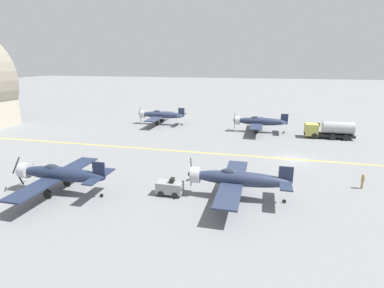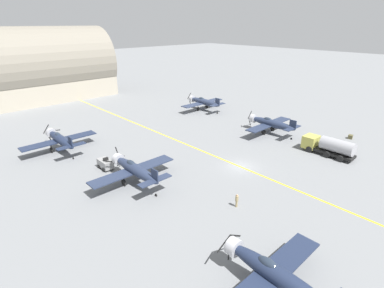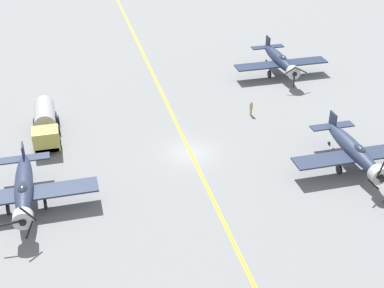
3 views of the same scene
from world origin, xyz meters
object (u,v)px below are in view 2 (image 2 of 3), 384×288
at_px(airplane_mid_right, 271,123).
at_px(hangar, 38,71).
at_px(airplane_far_right, 204,102).
at_px(ground_crew_walking, 237,200).
at_px(tow_tractor, 105,164).
at_px(fuel_tanker, 328,146).
at_px(airplane_mid_left, 134,169).
at_px(airplane_near_left, 275,274).
at_px(airplane_far_left, 60,139).
at_px(supply_crate_by_tanker, 350,137).

xyz_separation_m(airplane_mid_right, hangar, (-22.13, 58.59, 5.70)).
bearing_deg(airplane_far_right, ground_crew_walking, -129.47).
bearing_deg(airplane_far_right, tow_tractor, -158.77).
xyz_separation_m(fuel_tanker, tow_tractor, (-28.33, 19.69, -0.72)).
bearing_deg(airplane_mid_left, ground_crew_walking, -83.01).
distance_m(tow_tractor, hangar, 51.93).
relative_size(airplane_mid_right, airplane_near_left, 1.00).
bearing_deg(airplane_far_left, supply_crate_by_tanker, -49.95).
bearing_deg(airplane_mid_right, hangar, 108.56).
xyz_separation_m(ground_crew_walking, hangar, (1.79, 69.96, 6.81)).
bearing_deg(ground_crew_walking, fuel_tanker, -1.46).
height_order(airplane_far_left, hangar, hangar).
bearing_deg(airplane_near_left, hangar, 96.27).
distance_m(ground_crew_walking, supply_crate_by_tanker, 32.23).
bearing_deg(hangar, ground_crew_walking, -91.47).
distance_m(airplane_mid_right, tow_tractor, 31.21).
bearing_deg(airplane_mid_right, airplane_mid_left, 175.38).
bearing_deg(airplane_mid_right, fuel_tanker, -101.04).
xyz_separation_m(airplane_far_left, fuel_tanker, (30.50, -30.61, -0.50)).
bearing_deg(ground_crew_walking, airplane_far_right, 50.32).
relative_size(airplane_far_left, tow_tractor, 4.62).
height_order(airplane_far_left, ground_crew_walking, airplane_far_left).
height_order(fuel_tanker, supply_crate_by_tanker, fuel_tanker).
distance_m(airplane_far_left, hangar, 41.60).
distance_m(airplane_far_left, airplane_mid_right, 37.37).
height_order(airplane_near_left, fuel_tanker, airplane_near_left).
bearing_deg(tow_tractor, airplane_far_left, 101.21).
bearing_deg(airplane_mid_left, airplane_far_left, 83.40).
relative_size(airplane_mid_left, ground_crew_walking, 7.24).
height_order(airplane_near_left, ground_crew_walking, airplane_near_left).
bearing_deg(airplane_mid_left, airplane_far_right, 14.56).
relative_size(airplane_far_right, fuel_tanker, 1.50).
bearing_deg(fuel_tanker, supply_crate_by_tanker, 1.55).
bearing_deg(airplane_mid_left, supply_crate_by_tanker, -35.30).
xyz_separation_m(airplane_mid_left, airplane_far_right, (31.70, 18.98, 0.00)).
bearing_deg(supply_crate_by_tanker, airplane_far_left, 143.28).
xyz_separation_m(airplane_far_right, tow_tractor, (-32.52, -12.50, -1.22)).
bearing_deg(airplane_mid_left, hangar, 66.44).
bearing_deg(tow_tractor, supply_crate_by_tanker, -26.75).
xyz_separation_m(airplane_far_left, airplane_mid_left, (2.99, -17.40, -0.00)).
distance_m(airplane_mid_left, airplane_far_right, 36.95).
height_order(airplane_far_right, airplane_near_left, same).
bearing_deg(supply_crate_by_tanker, airplane_mid_left, 161.05).
distance_m(airplane_far_right, ground_crew_walking, 41.11).
bearing_deg(airplane_near_left, supply_crate_by_tanker, 25.99).
bearing_deg(airplane_mid_right, airplane_far_right, 81.34).
distance_m(airplane_mid_right, fuel_tanker, 12.09).
distance_m(airplane_far_right, tow_tractor, 34.87).
distance_m(airplane_mid_right, supply_crate_by_tanker, 14.41).
bearing_deg(supply_crate_by_tanker, airplane_mid_right, 125.47).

